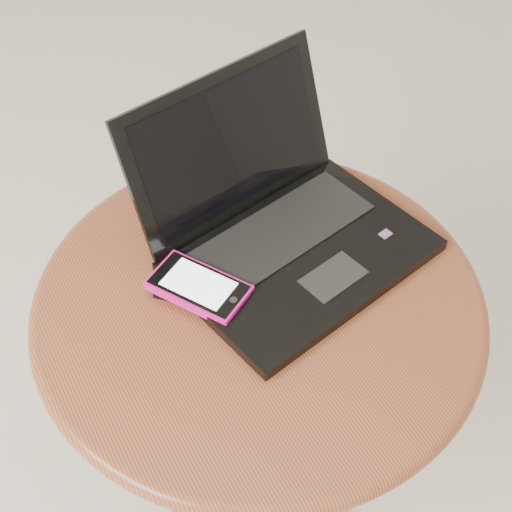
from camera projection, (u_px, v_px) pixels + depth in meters
table at (259, 340)px, 1.02m from camera, size 0.60×0.60×0.47m
laptop at (281, 223)px, 0.99m from camera, size 0.38×0.36×0.21m
phone_black at (203, 288)px, 0.95m from camera, size 0.13×0.13×0.01m
phone_pink at (199, 287)px, 0.93m from camera, size 0.12×0.14×0.02m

